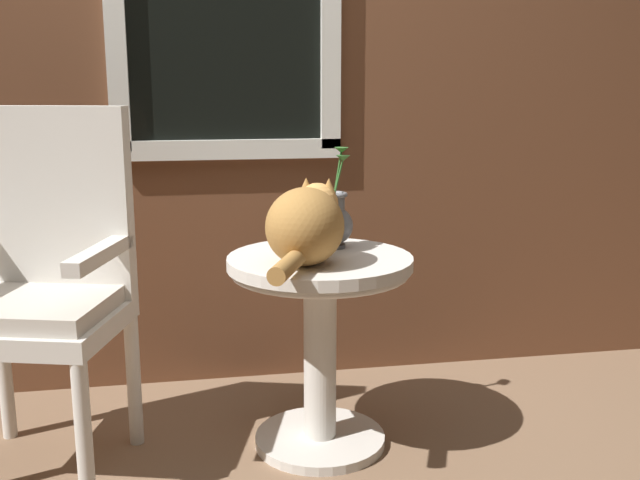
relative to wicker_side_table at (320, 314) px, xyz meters
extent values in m
plane|color=#7F6047|center=(-0.22, -0.10, -0.43)|extent=(6.00, 6.00, 0.00)
cube|color=brown|center=(-0.22, 0.60, 0.87)|extent=(4.00, 0.04, 2.60)
cube|color=silver|center=(-0.23, 0.57, 0.46)|extent=(0.82, 0.03, 0.07)
cube|color=silver|center=(-0.61, 0.57, 0.93)|extent=(0.07, 0.03, 0.95)
cube|color=silver|center=(0.14, 0.57, 0.93)|extent=(0.07, 0.03, 0.95)
cube|color=black|center=(-0.23, 0.58, 0.93)|extent=(0.73, 0.01, 0.93)
cylinder|color=silver|center=(0.00, 0.00, -0.41)|extent=(0.41, 0.41, 0.03)
cylinder|color=silver|center=(0.00, 0.00, -0.12)|extent=(0.10, 0.10, 0.54)
cylinder|color=silver|center=(0.00, 0.00, 0.16)|extent=(0.56, 0.56, 0.03)
torus|color=silver|center=(0.00, 0.00, 0.14)|extent=(0.54, 0.54, 0.02)
cylinder|color=silver|center=(-0.67, -0.25, -0.22)|extent=(0.04, 0.04, 0.42)
cylinder|color=silver|center=(-0.98, 0.23, -0.22)|extent=(0.04, 0.04, 0.42)
cylinder|color=silver|center=(-0.57, 0.11, -0.22)|extent=(0.04, 0.04, 0.42)
cube|color=silver|center=(-0.83, -0.01, 0.02)|extent=(0.56, 0.53, 0.06)
cube|color=beige|center=(-0.83, -0.01, 0.08)|extent=(0.51, 0.48, 0.05)
cube|color=silver|center=(-0.78, 0.16, 0.34)|extent=(0.46, 0.19, 0.57)
cube|color=silver|center=(-0.63, -0.07, 0.23)|extent=(0.15, 0.38, 0.04)
ellipsoid|color=#AD7A3D|center=(-0.06, -0.10, 0.29)|extent=(0.31, 0.33, 0.22)
sphere|color=#E2A356|center=(0.00, 0.06, 0.33)|extent=(0.13, 0.13, 0.13)
cone|color=#AD7A3D|center=(0.04, 0.04, 0.39)|extent=(0.04, 0.04, 0.04)
cone|color=#AD7A3D|center=(-0.03, 0.07, 0.39)|extent=(0.04, 0.04, 0.04)
cylinder|color=#AD7A3D|center=(-0.13, -0.27, 0.23)|extent=(0.14, 0.24, 0.05)
cylinder|color=slate|center=(0.07, 0.11, 0.19)|extent=(0.07, 0.07, 0.01)
ellipsoid|color=slate|center=(0.07, 0.11, 0.25)|extent=(0.12, 0.12, 0.12)
cylinder|color=slate|center=(0.07, 0.11, 0.33)|extent=(0.07, 0.07, 0.05)
torus|color=slate|center=(0.07, 0.11, 0.35)|extent=(0.08, 0.08, 0.01)
cylinder|color=#387533|center=(0.08, 0.11, 0.42)|extent=(0.03, 0.01, 0.14)
cone|color=#387533|center=(0.09, 0.11, 0.49)|extent=(0.04, 0.04, 0.02)
cylinder|color=#387533|center=(0.08, 0.11, 0.41)|extent=(0.03, 0.01, 0.11)
cone|color=#387533|center=(0.09, 0.10, 0.46)|extent=(0.04, 0.04, 0.02)
camera|label=1|loc=(-0.38, -2.08, 0.68)|focal=40.78mm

